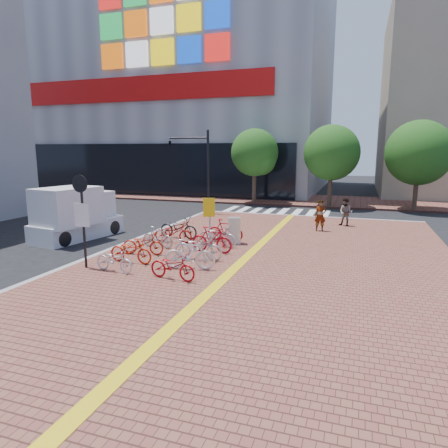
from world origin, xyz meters
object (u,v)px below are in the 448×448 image
(bike_11, at_px, (225,230))
(bike_4, at_px, (173,232))
(bike_1, at_px, (131,251))
(notice_sign, at_px, (82,210))
(yellow_sign, at_px, (210,211))
(bike_6, at_px, (173,266))
(bike_3, at_px, (158,237))
(pedestrian_b, at_px, (346,212))
(utility_box, at_px, (234,231))
(bike_9, at_px, (212,240))
(bike_7, at_px, (190,254))
(bike_8, at_px, (198,247))
(box_truck, at_px, (76,214))
(bike_5, at_px, (179,228))
(bike_10, at_px, (217,236))
(traffic_light_pole, at_px, (190,156))
(pedestrian_a, at_px, (320,216))
(bike_2, at_px, (143,244))
(bike_0, at_px, (114,260))

(bike_11, bearing_deg, bike_4, 114.93)
(bike_1, height_order, notice_sign, notice_sign)
(yellow_sign, bearing_deg, notice_sign, -115.82)
(bike_6, bearing_deg, bike_3, 42.42)
(pedestrian_b, relative_size, utility_box, 1.28)
(bike_4, relative_size, bike_9, 0.99)
(bike_7, height_order, bike_8, bike_7)
(bike_11, bearing_deg, box_truck, 98.70)
(bike_3, bearing_deg, bike_6, -139.55)
(bike_3, height_order, bike_5, bike_5)
(bike_6, xyz_separation_m, bike_9, (-0.02, 3.76, 0.09))
(bike_10, distance_m, traffic_light_pole, 10.66)
(bike_10, bearing_deg, yellow_sign, 47.19)
(bike_9, height_order, pedestrian_a, pedestrian_a)
(bike_2, distance_m, bike_6, 3.61)
(bike_10, xyz_separation_m, pedestrian_b, (5.22, 6.92, 0.29))
(pedestrian_b, distance_m, box_truck, 14.51)
(bike_1, bearing_deg, bike_11, -22.40)
(bike_6, distance_m, pedestrian_b, 12.81)
(bike_8, height_order, notice_sign, notice_sign)
(bike_9, height_order, bike_11, bike_9)
(bike_10, relative_size, notice_sign, 0.55)
(bike_1, bearing_deg, utility_box, -29.97)
(bike_4, distance_m, yellow_sign, 1.95)
(bike_1, xyz_separation_m, bike_3, (-0.18, 2.47, -0.01))
(bike_8, height_order, bike_9, bike_9)
(bike_7, distance_m, box_truck, 8.52)
(bike_6, xyz_separation_m, traffic_light_pole, (-5.20, 13.61, 3.37))
(bike_11, xyz_separation_m, utility_box, (0.56, -0.39, 0.09))
(bike_6, bearing_deg, bike_9, 8.59)
(pedestrian_b, relative_size, notice_sign, 0.46)
(pedestrian_b, distance_m, utility_box, 7.74)
(pedestrian_a, bearing_deg, box_truck, -166.51)
(bike_2, distance_m, bike_4, 2.40)
(notice_sign, height_order, traffic_light_pole, traffic_light_pole)
(pedestrian_b, bearing_deg, notice_sign, -110.76)
(bike_1, xyz_separation_m, bike_11, (2.22, 4.67, 0.04))
(bike_8, xyz_separation_m, bike_11, (-0.04, 3.45, 0.01))
(bike_6, bearing_deg, yellow_sign, 16.97)
(bike_0, bearing_deg, notice_sign, 95.79)
(bike_11, distance_m, notice_sign, 6.92)
(bike_0, bearing_deg, bike_1, 11.96)
(bike_0, bearing_deg, bike_7, -56.12)
(bike_9, xyz_separation_m, notice_sign, (-3.58, -3.56, 1.59))
(bike_2, height_order, yellow_sign, yellow_sign)
(bike_5, height_order, traffic_light_pole, traffic_light_pole)
(utility_box, bearing_deg, bike_8, -99.61)
(bike_1, relative_size, bike_3, 1.16)
(notice_sign, bearing_deg, bike_6, -3.04)
(notice_sign, bearing_deg, bike_0, -3.23)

